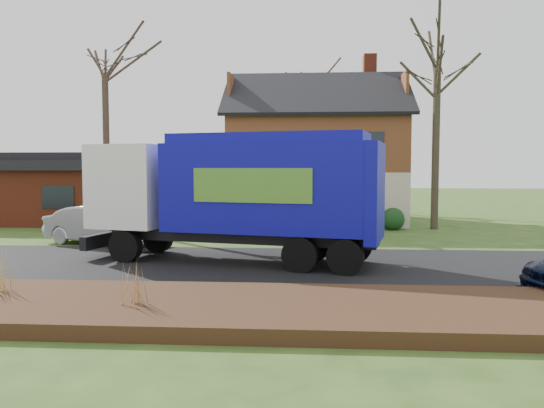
{
  "coord_description": "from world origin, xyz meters",
  "views": [
    {
      "loc": [
        1.61,
        -15.58,
        2.97
      ],
      "look_at": [
        0.35,
        2.5,
        1.7
      ],
      "focal_mm": 35.0,
      "sensor_mm": 36.0,
      "label": 1
    }
  ],
  "objects": [
    {
      "name": "tree_front_east",
      "position": [
        7.61,
        10.11,
        8.85
      ],
      "size": [
        3.92,
        3.92,
        10.89
      ],
      "color": "#3B3323",
      "rests_on": "ground"
    },
    {
      "name": "ground",
      "position": [
        0.0,
        0.0,
        0.0
      ],
      "size": [
        120.0,
        120.0,
        0.0
      ],
      "primitive_type": "plane",
      "color": "#274617",
      "rests_on": "ground"
    },
    {
      "name": "road",
      "position": [
        0.0,
        0.0,
        0.01
      ],
      "size": [
        80.0,
        7.0,
        0.02
      ],
      "primitive_type": "cube",
      "color": "black",
      "rests_on": "ground"
    },
    {
      "name": "garbage_truck",
      "position": [
        -0.54,
        0.66,
        2.29
      ],
      "size": [
        9.57,
        4.45,
        3.97
      ],
      "rotation": [
        0.0,
        0.0,
        -0.22
      ],
      "color": "black",
      "rests_on": "ground"
    },
    {
      "name": "tree_front_west",
      "position": [
        -7.88,
        8.79,
        8.31
      ],
      "size": [
        3.39,
        3.39,
        10.09
      ],
      "color": "#3E2D25",
      "rests_on": "ground"
    },
    {
      "name": "grass_clump_mid",
      "position": [
        -1.76,
        -5.68,
        0.78
      ],
      "size": [
        0.35,
        0.28,
        0.97
      ],
      "color": "#A47548",
      "rests_on": "mulch_verge"
    },
    {
      "name": "ranch_house",
      "position": [
        -12.0,
        13.0,
        1.81
      ],
      "size": [
        9.8,
        8.2,
        3.7
      ],
      "color": "maroon",
      "rests_on": "ground"
    },
    {
      "name": "main_house",
      "position": [
        1.49,
        13.91,
        4.03
      ],
      "size": [
        12.95,
        8.95,
        9.26
      ],
      "color": "beige",
      "rests_on": "ground"
    },
    {
      "name": "tree_back",
      "position": [
        1.55,
        23.39,
        10.03
      ],
      "size": [
        3.8,
        3.8,
        12.03
      ],
      "color": "#3D3024",
      "rests_on": "ground"
    },
    {
      "name": "silver_sedan",
      "position": [
        -6.37,
        4.18,
        0.74
      ],
      "size": [
        4.74,
        2.93,
        1.48
      ],
      "primitive_type": "imported",
      "rotation": [
        0.0,
        0.0,
        1.24
      ],
      "color": "#9A9CA1",
      "rests_on": "ground"
    },
    {
      "name": "mulch_verge",
      "position": [
        0.0,
        -5.3,
        0.15
      ],
      "size": [
        80.0,
        3.5,
        0.3
      ],
      "primitive_type": "cube",
      "color": "black",
      "rests_on": "ground"
    }
  ]
}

